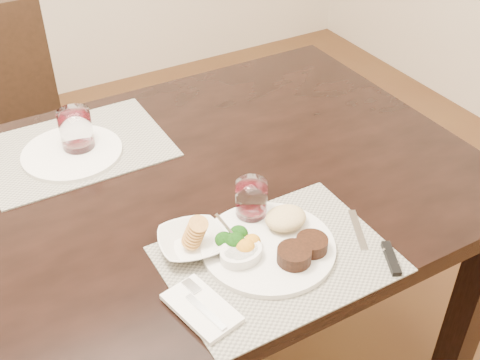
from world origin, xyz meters
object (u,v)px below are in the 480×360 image
dinner_plate (274,242)px  far_plate (72,153)px  chair_far (8,123)px  cracker_bowl (191,242)px  steak_knife (383,251)px  wine_glass_near (251,203)px

dinner_plate → far_plate: (-0.27, 0.55, -0.01)m
chair_far → cracker_bowl: chair_far is taller
chair_far → dinner_plate: size_ratio=3.17×
steak_knife → far_plate: 0.82m
dinner_plate → far_plate: 0.61m
steak_knife → far_plate: same height
dinner_plate → wine_glass_near: bearing=77.7°
chair_far → far_plate: (0.07, -0.68, 0.26)m
dinner_plate → chair_far: bearing=96.7°
dinner_plate → wine_glass_near: size_ratio=2.94×
chair_far → dinner_plate: chair_far is taller
dinner_plate → wine_glass_near: (0.01, 0.11, 0.03)m
dinner_plate → cracker_bowl: (-0.15, 0.08, 0.00)m
chair_far → wine_glass_near: chair_far is taller
far_plate → wine_glass_near: bearing=-58.4°
steak_knife → wine_glass_near: 0.30m
chair_far → cracker_bowl: size_ratio=5.49×
dinner_plate → cracker_bowl: size_ratio=1.73×
cracker_bowl → wine_glass_near: (0.16, 0.02, 0.02)m
steak_knife → cracker_bowl: size_ratio=1.32×
steak_knife → cracker_bowl: (-0.34, 0.21, 0.01)m
wine_glass_near → far_plate: bearing=121.6°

